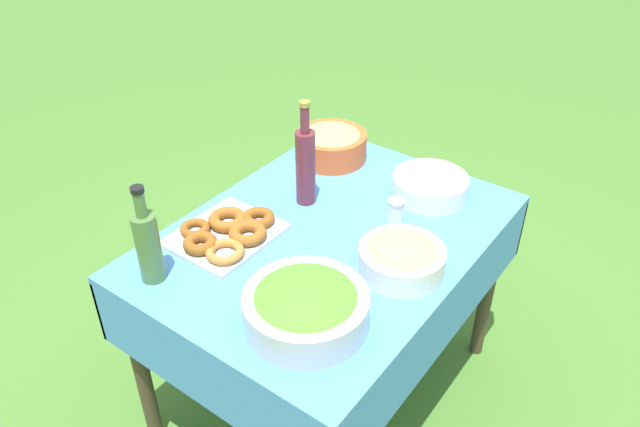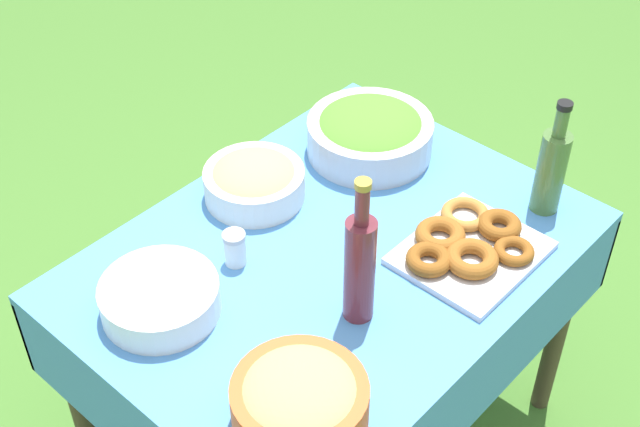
% 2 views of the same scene
% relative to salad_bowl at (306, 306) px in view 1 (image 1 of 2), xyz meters
% --- Properties ---
extents(ground_plane, '(14.00, 14.00, 0.00)m').
position_rel_salad_bowl_xyz_m(ground_plane, '(0.35, 0.18, -0.78)').
color(ground_plane, '#477A2D').
extents(picnic_table, '(1.14, 0.85, 0.72)m').
position_rel_salad_bowl_xyz_m(picnic_table, '(0.35, 0.18, -0.16)').
color(picnic_table, '#4C8CD1').
rests_on(picnic_table, ground_plane).
extents(salad_bowl, '(0.32, 0.32, 0.11)m').
position_rel_salad_bowl_xyz_m(salad_bowl, '(0.00, 0.00, 0.00)').
color(salad_bowl, silver).
rests_on(salad_bowl, picnic_table).
extents(pasta_bowl, '(0.24, 0.24, 0.10)m').
position_rel_salad_bowl_xyz_m(pasta_bowl, '(0.33, -0.09, -0.01)').
color(pasta_bowl, white).
rests_on(pasta_bowl, picnic_table).
extents(donut_platter, '(0.34, 0.28, 0.05)m').
position_rel_salad_bowl_xyz_m(donut_platter, '(0.14, 0.41, -0.04)').
color(donut_platter, silver).
rests_on(donut_platter, picnic_table).
extents(plate_stack, '(0.25, 0.25, 0.07)m').
position_rel_salad_bowl_xyz_m(plate_stack, '(0.72, 0.03, -0.02)').
color(plate_stack, white).
rests_on(plate_stack, picnic_table).
extents(olive_oil_bottle, '(0.07, 0.07, 0.30)m').
position_rel_salad_bowl_xyz_m(olive_oil_bottle, '(-0.11, 0.45, 0.06)').
color(olive_oil_bottle, '#4C7238').
rests_on(olive_oil_bottle, picnic_table).
extents(wine_bottle, '(0.06, 0.06, 0.36)m').
position_rel_salad_bowl_xyz_m(wine_bottle, '(0.45, 0.35, 0.08)').
color(wine_bottle, maroon).
rests_on(wine_bottle, picnic_table).
extents(bread_bowl, '(0.26, 0.26, 0.12)m').
position_rel_salad_bowl_xyz_m(bread_bowl, '(0.73, 0.44, 0.00)').
color(bread_bowl, '#E05B28').
rests_on(bread_bowl, picnic_table).
extents(salt_shaker, '(0.05, 0.05, 0.08)m').
position_rel_salad_bowl_xyz_m(salt_shaker, '(0.52, 0.04, -0.02)').
color(salt_shaker, white).
rests_on(salt_shaker, picnic_table).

